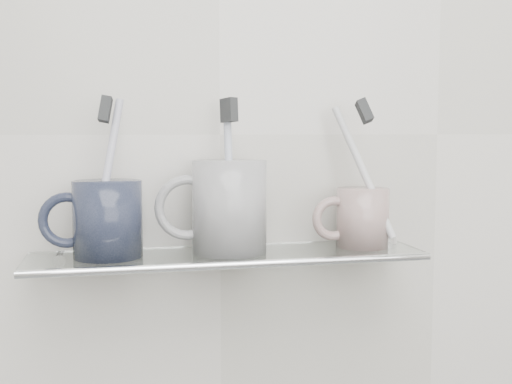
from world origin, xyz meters
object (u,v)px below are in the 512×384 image
object	(u,v)px
mug_left	(108,219)
mug_right	(363,218)
shelf_glass	(228,256)
mug_center	(229,207)

from	to	relation	value
mug_left	mug_right	size ratio (longest dim) A/B	1.20
mug_right	shelf_glass	bearing A→B (deg)	158.73
shelf_glass	mug_left	world-z (taller)	mug_left
mug_center	mug_right	world-z (taller)	mug_center
shelf_glass	mug_center	bearing A→B (deg)	62.22
mug_left	mug_center	bearing A→B (deg)	23.98
mug_left	shelf_glass	bearing A→B (deg)	22.06
shelf_glass	mug_center	world-z (taller)	mug_center
mug_left	mug_right	xyz separation A→B (m)	(0.33, 0.00, -0.01)
shelf_glass	mug_left	bearing A→B (deg)	178.08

